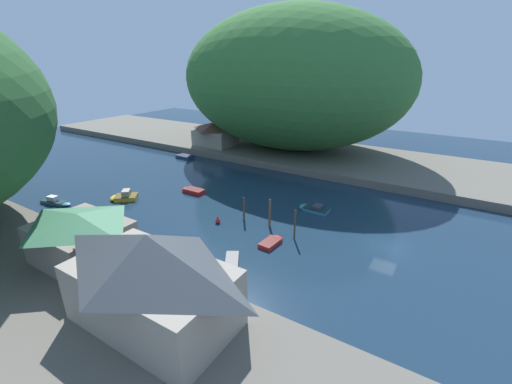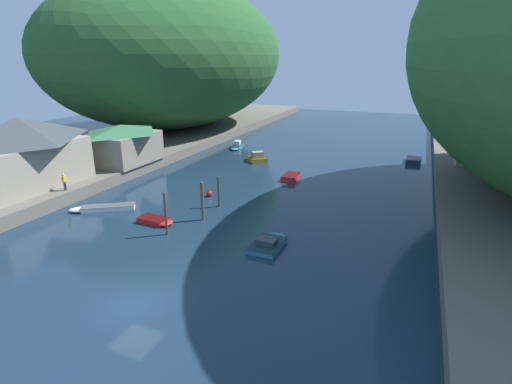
{
  "view_description": "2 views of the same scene",
  "coord_description": "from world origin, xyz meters",
  "px_view_note": "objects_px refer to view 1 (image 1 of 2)",
  "views": [
    {
      "loc": [
        -34.17,
        -5.05,
        18.82
      ],
      "look_at": [
        1.71,
        17.4,
        2.0
      ],
      "focal_mm": 24.0,
      "sensor_mm": 36.0,
      "label": 1
    },
    {
      "loc": [
        14.07,
        -15.58,
        13.53
      ],
      "look_at": [
        -0.22,
        19.35,
        0.86
      ],
      "focal_mm": 28.0,
      "sensor_mm": 36.0,
      "label": 2
    }
  ],
  "objects_px": {
    "boathouse_shed": "(81,236)",
    "boat_open_rowboat": "(183,156)",
    "boat_mid_channel": "(192,190)",
    "boat_moored_right": "(272,242)",
    "boat_navy_launch": "(56,202)",
    "right_bank_cottage": "(215,133)",
    "waterfront_building": "(151,278)",
    "boat_near_quay": "(124,197)",
    "person_on_quay": "(192,276)",
    "boat_small_dinghy": "(314,208)",
    "boat_far_right_bank": "(231,271)",
    "channel_buoy_near": "(218,220)",
    "person_by_boathouse": "(102,249)"
  },
  "relations": [
    {
      "from": "boat_navy_launch",
      "to": "boat_near_quay",
      "type": "bearing_deg",
      "value": 120.66
    },
    {
      "from": "boat_small_dinghy",
      "to": "person_by_boathouse",
      "type": "height_order",
      "value": "person_by_boathouse"
    },
    {
      "from": "boat_mid_channel",
      "to": "channel_buoy_near",
      "type": "distance_m",
      "value": 11.21
    },
    {
      "from": "boat_near_quay",
      "to": "right_bank_cottage",
      "type": "bearing_deg",
      "value": -27.88
    },
    {
      "from": "waterfront_building",
      "to": "boat_far_right_bank",
      "type": "xyz_separation_m",
      "value": [
        8.95,
        -0.01,
        -4.65
      ]
    },
    {
      "from": "boat_open_rowboat",
      "to": "person_on_quay",
      "type": "bearing_deg",
      "value": -134.34
    },
    {
      "from": "boat_open_rowboat",
      "to": "person_on_quay",
      "type": "xyz_separation_m",
      "value": [
        -31.18,
        -30.47,
        1.95
      ]
    },
    {
      "from": "boat_far_right_bank",
      "to": "person_on_quay",
      "type": "distance_m",
      "value": 5.05
    },
    {
      "from": "boat_navy_launch",
      "to": "person_on_quay",
      "type": "xyz_separation_m",
      "value": [
        -4.92,
        -29.2,
        1.93
      ]
    },
    {
      "from": "right_bank_cottage",
      "to": "waterfront_building",
      "type": "bearing_deg",
      "value": -146.35
    },
    {
      "from": "right_bank_cottage",
      "to": "channel_buoy_near",
      "type": "xyz_separation_m",
      "value": [
        -26.9,
        -21.47,
        -3.43
      ]
    },
    {
      "from": "person_on_quay",
      "to": "boat_small_dinghy",
      "type": "bearing_deg",
      "value": -103.31
    },
    {
      "from": "boat_navy_launch",
      "to": "boat_open_rowboat",
      "type": "relative_size",
      "value": 1.2
    },
    {
      "from": "boat_navy_launch",
      "to": "boat_small_dinghy",
      "type": "height_order",
      "value": "boat_navy_launch"
    },
    {
      "from": "boathouse_shed",
      "to": "boat_near_quay",
      "type": "xyz_separation_m",
      "value": [
        13.15,
        11.54,
        -3.24
      ]
    },
    {
      "from": "channel_buoy_near",
      "to": "person_by_boathouse",
      "type": "height_order",
      "value": "person_by_boathouse"
    },
    {
      "from": "waterfront_building",
      "to": "boat_far_right_bank",
      "type": "relative_size",
      "value": 2.15
    },
    {
      "from": "boat_small_dinghy",
      "to": "person_on_quay",
      "type": "xyz_separation_m",
      "value": [
        -21.81,
        1.43,
        2.0
      ]
    },
    {
      "from": "boat_moored_right",
      "to": "right_bank_cottage",
      "type": "bearing_deg",
      "value": 140.81
    },
    {
      "from": "boat_far_right_bank",
      "to": "boat_mid_channel",
      "type": "xyz_separation_m",
      "value": [
        13.45,
        16.89,
        0.08
      ]
    },
    {
      "from": "waterfront_building",
      "to": "boat_moored_right",
      "type": "bearing_deg",
      "value": -2.12
    },
    {
      "from": "boat_mid_channel",
      "to": "boat_navy_launch",
      "type": "bearing_deg",
      "value": 134.91
    },
    {
      "from": "boat_mid_channel",
      "to": "boat_moored_right",
      "type": "relative_size",
      "value": 1.14
    },
    {
      "from": "boat_navy_launch",
      "to": "boat_small_dinghy",
      "type": "distance_m",
      "value": 34.98
    },
    {
      "from": "right_bank_cottage",
      "to": "boat_open_rowboat",
      "type": "xyz_separation_m",
      "value": [
        -7.82,
        2.08,
        -3.5
      ]
    },
    {
      "from": "boat_navy_launch",
      "to": "boat_moored_right",
      "type": "xyz_separation_m",
      "value": [
        6.42,
        -30.24,
        -0.11
      ]
    },
    {
      "from": "boat_open_rowboat",
      "to": "boat_near_quay",
      "type": "bearing_deg",
      "value": -157.94
    },
    {
      "from": "boat_small_dinghy",
      "to": "channel_buoy_near",
      "type": "height_order",
      "value": "channel_buoy_near"
    },
    {
      "from": "boat_moored_right",
      "to": "boat_small_dinghy",
      "type": "height_order",
      "value": "boat_small_dinghy"
    },
    {
      "from": "boat_moored_right",
      "to": "channel_buoy_near",
      "type": "bearing_deg",
      "value": 178.64
    },
    {
      "from": "channel_buoy_near",
      "to": "boat_far_right_bank",
      "type": "bearing_deg",
      "value": -135.37
    },
    {
      "from": "person_on_quay",
      "to": "channel_buoy_near",
      "type": "bearing_deg",
      "value": -69.76
    },
    {
      "from": "boat_far_right_bank",
      "to": "boat_open_rowboat",
      "type": "bearing_deg",
      "value": -73.36
    },
    {
      "from": "boat_moored_right",
      "to": "boat_open_rowboat",
      "type": "distance_m",
      "value": 37.24
    },
    {
      "from": "boathouse_shed",
      "to": "boat_open_rowboat",
      "type": "xyz_separation_m",
      "value": [
        33.43,
        19.22,
        -3.36
      ]
    },
    {
      "from": "boathouse_shed",
      "to": "boat_open_rowboat",
      "type": "relative_size",
      "value": 2.12
    },
    {
      "from": "boat_small_dinghy",
      "to": "boat_open_rowboat",
      "type": "relative_size",
      "value": 1.0
    },
    {
      "from": "boat_mid_channel",
      "to": "person_on_quay",
      "type": "distance_m",
      "value": 24.48
    },
    {
      "from": "boat_navy_launch",
      "to": "boat_far_right_bank",
      "type": "relative_size",
      "value": 0.86
    },
    {
      "from": "boat_near_quay",
      "to": "boat_open_rowboat",
      "type": "xyz_separation_m",
      "value": [
        20.28,
        7.68,
        -0.12
      ]
    },
    {
      "from": "right_bank_cottage",
      "to": "boat_small_dinghy",
      "type": "height_order",
      "value": "right_bank_cottage"
    },
    {
      "from": "boat_navy_launch",
      "to": "person_on_quay",
      "type": "distance_m",
      "value": 29.67
    },
    {
      "from": "boat_navy_launch",
      "to": "person_on_quay",
      "type": "height_order",
      "value": "person_on_quay"
    },
    {
      "from": "boat_near_quay",
      "to": "boat_moored_right",
      "type": "relative_size",
      "value": 1.28
    },
    {
      "from": "waterfront_building",
      "to": "boat_open_rowboat",
      "type": "xyz_separation_m",
      "value": [
        35.53,
        30.93,
        -4.58
      ]
    },
    {
      "from": "boat_near_quay",
      "to": "boat_far_right_bank",
      "type": "height_order",
      "value": "boat_near_quay"
    },
    {
      "from": "waterfront_building",
      "to": "right_bank_cottage",
      "type": "relative_size",
      "value": 1.41
    },
    {
      "from": "boat_navy_launch",
      "to": "person_by_boathouse",
      "type": "bearing_deg",
      "value": 59.78
    },
    {
      "from": "boathouse_shed",
      "to": "person_on_quay",
      "type": "height_order",
      "value": "boathouse_shed"
    },
    {
      "from": "boat_mid_channel",
      "to": "boathouse_shed",
      "type": "bearing_deg",
      "value": -166.58
    }
  ]
}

